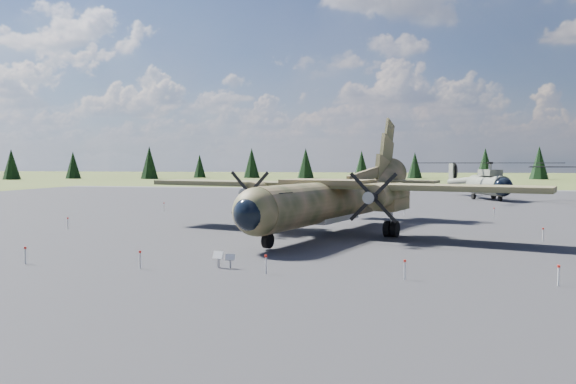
# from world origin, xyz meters

# --- Properties ---
(ground) EXTENTS (500.00, 500.00, 0.00)m
(ground) POSITION_xyz_m (0.00, 0.00, 0.00)
(ground) COLOR #55642C
(ground) RESTS_ON ground
(apron) EXTENTS (120.00, 120.00, 0.04)m
(apron) POSITION_xyz_m (0.00, 10.00, 0.00)
(apron) COLOR #59585D
(apron) RESTS_ON ground
(transport_plane) EXTENTS (28.09, 25.06, 9.39)m
(transport_plane) POSITION_xyz_m (3.11, 1.95, 2.70)
(transport_plane) COLOR #3C4224
(transport_plane) RESTS_ON ground
(helicopter_near) EXTENTS (25.11, 25.39, 5.02)m
(helicopter_near) POSITION_xyz_m (18.86, 40.33, 3.56)
(helicopter_near) COLOR slate
(helicopter_near) RESTS_ON ground
(info_placard_left) EXTENTS (0.54, 0.31, 0.79)m
(info_placard_left) POSITION_xyz_m (-0.52, -12.57, 0.53)
(info_placard_left) COLOR gray
(info_placard_left) RESTS_ON ground
(info_placard_right) EXTENTS (0.46, 0.25, 0.69)m
(info_placard_right) POSITION_xyz_m (0.06, -12.58, 0.46)
(info_placard_right) COLOR gray
(info_placard_right) RESTS_ON ground
(barrier_fence) EXTENTS (33.12, 29.62, 0.85)m
(barrier_fence) POSITION_xyz_m (-0.46, -0.08, 0.51)
(barrier_fence) COLOR silver
(barrier_fence) RESTS_ON ground
(treeline) EXTENTS (298.85, 304.02, 10.99)m
(treeline) POSITION_xyz_m (-0.21, -7.89, 4.87)
(treeline) COLOR black
(treeline) RESTS_ON ground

